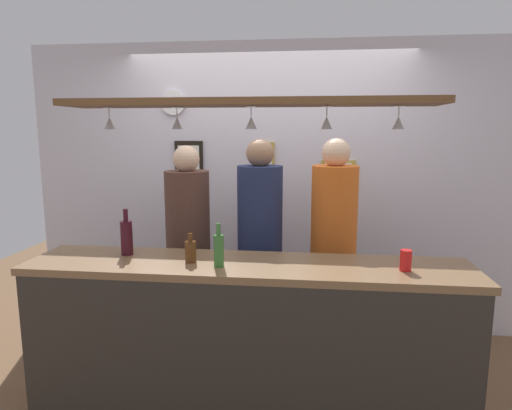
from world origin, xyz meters
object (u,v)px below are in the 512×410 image
object	(u,v)px
wall_clock	(173,103)
picture_frame_lower_pair	(338,171)
bottle_beer_green_import	(219,249)
bottle_wine_dark_red	(127,237)
bottle_beer_brown_stubby	(191,251)
picture_frame_crest	(264,157)
drink_can	(406,260)
person_left_brown_shirt	(188,234)
picture_frame_caricature	(189,160)
person_right_orange_shirt	(334,233)
person_middle_navy_shirt	(260,232)

from	to	relation	value
wall_clock	picture_frame_lower_pair	bearing A→B (deg)	0.24
bottle_beer_green_import	picture_frame_lower_pair	size ratio (longest dim) A/B	0.87
bottle_wine_dark_red	picture_frame_lower_pair	bearing A→B (deg)	43.02
bottle_beer_brown_stubby	picture_frame_crest	distance (m)	1.54
bottle_wine_dark_red	drink_can	bearing A→B (deg)	-4.43
person_left_brown_shirt	picture_frame_caricature	world-z (taller)	picture_frame_caricature
picture_frame_caricature	wall_clock	bearing A→B (deg)	-177.24
bottle_beer_brown_stubby	bottle_beer_green_import	bearing A→B (deg)	-19.27
bottle_wine_dark_red	bottle_beer_green_import	distance (m)	0.66
bottle_beer_brown_stubby	wall_clock	xyz separation A→B (m)	(-0.52, 1.43, 0.97)
person_right_orange_shirt	bottle_beer_brown_stubby	xyz separation A→B (m)	(-0.90, -0.72, 0.03)
picture_frame_caricature	picture_frame_lower_pair	world-z (taller)	picture_frame_caricature
bottle_beer_green_import	drink_can	size ratio (longest dim) A/B	2.13
person_left_brown_shirt	bottle_beer_brown_stubby	size ratio (longest dim) A/B	9.53
person_middle_navy_shirt	wall_clock	xyz separation A→B (m)	(-0.86, 0.70, 1.00)
drink_can	picture_frame_crest	world-z (taller)	picture_frame_crest
person_middle_navy_shirt	picture_frame_crest	distance (m)	0.88
wall_clock	picture_frame_caricature	bearing A→B (deg)	2.76
bottle_wine_dark_red	bottle_beer_green_import	size ratio (longest dim) A/B	1.15
person_left_brown_shirt	wall_clock	world-z (taller)	wall_clock
bottle_beer_brown_stubby	person_right_orange_shirt	bearing A→B (deg)	38.91
bottle_wine_dark_red	bottle_beer_brown_stubby	distance (m)	0.47
picture_frame_caricature	picture_frame_crest	bearing A→B (deg)	0.00
person_right_orange_shirt	wall_clock	world-z (taller)	wall_clock
picture_frame_lower_pair	wall_clock	size ratio (longest dim) A/B	1.36
bottle_beer_brown_stubby	drink_can	bearing A→B (deg)	-0.79
person_left_brown_shirt	person_middle_navy_shirt	size ratio (longest dim) A/B	0.97
picture_frame_caricature	person_right_orange_shirt	bearing A→B (deg)	-28.88
person_left_brown_shirt	person_right_orange_shirt	xyz separation A→B (m)	(1.11, 0.00, 0.04)
picture_frame_caricature	bottle_wine_dark_red	bearing A→B (deg)	-92.67
person_middle_navy_shirt	picture_frame_lower_pair	bearing A→B (deg)	49.07
person_left_brown_shirt	drink_can	xyz separation A→B (m)	(1.48, -0.74, 0.06)
bottle_beer_green_import	person_middle_navy_shirt	bearing A→B (deg)	78.75
person_left_brown_shirt	picture_frame_caricature	distance (m)	0.90
person_left_brown_shirt	bottle_wine_dark_red	size ratio (longest dim) A/B	5.72
person_right_orange_shirt	wall_clock	size ratio (longest dim) A/B	8.06
bottle_beer_green_import	wall_clock	bearing A→B (deg)	115.36
person_middle_navy_shirt	person_right_orange_shirt	xyz separation A→B (m)	(0.55, 0.00, 0.00)
drink_can	picture_frame_lower_pair	size ratio (longest dim) A/B	0.41
person_right_orange_shirt	bottle_beer_green_import	world-z (taller)	person_right_orange_shirt
picture_frame_lower_pair	wall_clock	xyz separation A→B (m)	(-1.48, -0.01, 0.60)
person_right_orange_shirt	picture_frame_lower_pair	xyz separation A→B (m)	(0.06, 0.71, 0.40)
bottle_wine_dark_red	wall_clock	world-z (taller)	wall_clock
wall_clock	person_right_orange_shirt	bearing A→B (deg)	-26.42
person_right_orange_shirt	drink_can	world-z (taller)	person_right_orange_shirt
person_left_brown_shirt	picture_frame_lower_pair	xyz separation A→B (m)	(1.18, 0.71, 0.44)
person_middle_navy_shirt	bottle_wine_dark_red	size ratio (longest dim) A/B	5.89
person_middle_navy_shirt	bottle_beer_green_import	size ratio (longest dim) A/B	6.79
drink_can	picture_frame_lower_pair	distance (m)	1.53
bottle_beer_brown_stubby	drink_can	xyz separation A→B (m)	(1.26, -0.02, -0.01)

